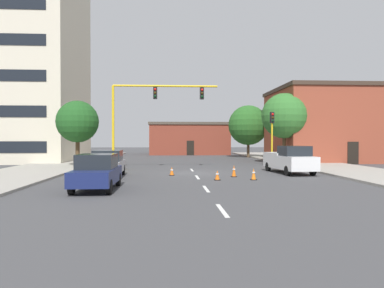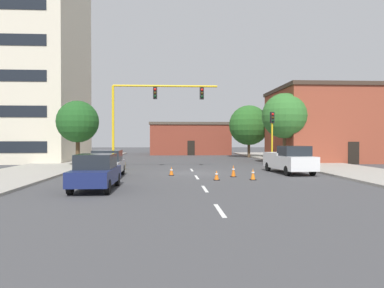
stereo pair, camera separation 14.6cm
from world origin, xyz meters
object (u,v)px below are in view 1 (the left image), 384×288
(traffic_signal_gantry, at_px, (128,142))
(traffic_cone_roadside_b, at_px, (234,171))
(traffic_light_pole_right, at_px, (272,127))
(traffic_cone_roadside_d, at_px, (172,171))
(traffic_cone_roadside_a, at_px, (254,174))
(traffic_cone_roadside_c, at_px, (217,175))
(tree_left_near, at_px, (78,122))
(sedan_navy_mid_left, at_px, (97,172))
(sedan_silver_near_left, at_px, (108,163))
(tree_right_mid, at_px, (284,116))
(tree_right_far, at_px, (248,125))
(pickup_truck_white, at_px, (289,160))

(traffic_signal_gantry, xyz_separation_m, traffic_cone_roadside_b, (7.49, -6.12, -1.87))
(traffic_light_pole_right, distance_m, traffic_cone_roadside_d, 11.40)
(traffic_cone_roadside_a, relative_size, traffic_cone_roadside_c, 1.20)
(traffic_signal_gantry, relative_size, traffic_cone_roadside_c, 15.67)
(tree_left_near, xyz_separation_m, sedan_navy_mid_left, (4.35, -14.23, -3.06))
(traffic_cone_roadside_a, bearing_deg, sedan_silver_near_left, 166.13)
(traffic_cone_roadside_b, bearing_deg, traffic_signal_gantry, 140.76)
(tree_left_near, bearing_deg, traffic_cone_roadside_c, -44.21)
(tree_left_near, xyz_separation_m, traffic_cone_roadside_d, (8.06, -7.43, -3.66))
(sedan_navy_mid_left, bearing_deg, traffic_light_pole_right, 46.94)
(traffic_cone_roadside_a, xyz_separation_m, traffic_cone_roadside_c, (-2.21, 0.02, -0.06))
(tree_left_near, height_order, traffic_cone_roadside_d, tree_left_near)
(sedan_navy_mid_left, bearing_deg, traffic_cone_roadside_c, 30.48)
(tree_right_mid, height_order, tree_right_far, tree_right_mid)
(traffic_cone_roadside_c, relative_size, traffic_cone_roadside_d, 1.00)
(traffic_cone_roadside_b, relative_size, traffic_cone_roadside_d, 1.32)
(tree_left_near, relative_size, traffic_cone_roadside_d, 9.74)
(traffic_cone_roadside_b, bearing_deg, sedan_navy_mid_left, -143.95)
(pickup_truck_white, bearing_deg, traffic_signal_gantry, 161.71)
(traffic_light_pole_right, height_order, traffic_cone_roadside_c, traffic_light_pole_right)
(sedan_silver_near_left, bearing_deg, tree_right_far, 59.09)
(traffic_cone_roadside_a, xyz_separation_m, traffic_cone_roadside_b, (-0.86, 1.89, 0.03))
(traffic_cone_roadside_b, bearing_deg, traffic_cone_roadside_a, -65.44)
(traffic_light_pole_right, bearing_deg, traffic_signal_gantry, -172.62)
(traffic_cone_roadside_b, bearing_deg, tree_right_far, 75.58)
(tree_left_near, bearing_deg, tree_right_mid, 10.62)
(sedan_silver_near_left, relative_size, traffic_cone_roadside_c, 7.65)
(tree_left_near, bearing_deg, pickup_truck_white, -21.21)
(sedan_navy_mid_left, relative_size, traffic_cone_roadside_d, 7.60)
(tree_right_mid, relative_size, sedan_silver_near_left, 1.55)
(traffic_light_pole_right, xyz_separation_m, pickup_truck_white, (-0.29, -5.52, -2.55))
(tree_left_near, bearing_deg, traffic_cone_roadside_a, -38.95)
(traffic_signal_gantry, distance_m, tree_right_mid, 16.14)
(traffic_signal_gantry, distance_m, traffic_light_pole_right, 12.37)
(tree_left_near, relative_size, traffic_cone_roadside_c, 9.73)
(tree_right_mid, bearing_deg, traffic_cone_roadside_d, -135.57)
(traffic_light_pole_right, bearing_deg, traffic_cone_roadside_c, -122.35)
(tree_left_near, distance_m, traffic_cone_roadside_a, 17.05)
(sedan_silver_near_left, distance_m, traffic_cone_roadside_d, 4.27)
(tree_left_near, height_order, pickup_truck_white, tree_left_near)
(traffic_light_pole_right, relative_size, tree_right_far, 0.69)
(traffic_cone_roadside_d, bearing_deg, traffic_light_pole_right, 36.76)
(tree_right_mid, distance_m, tree_right_far, 12.41)
(traffic_light_pole_right, bearing_deg, tree_right_mid, 60.78)
(traffic_cone_roadside_b, distance_m, traffic_cone_roadside_d, 4.20)
(tree_right_far, relative_size, pickup_truck_white, 1.25)
(pickup_truck_white, bearing_deg, tree_left_near, 158.79)
(tree_right_far, bearing_deg, traffic_cone_roadside_b, -104.42)
(tree_right_mid, bearing_deg, sedan_silver_near_left, -142.45)
(traffic_cone_roadside_a, relative_size, traffic_cone_roadside_b, 0.91)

